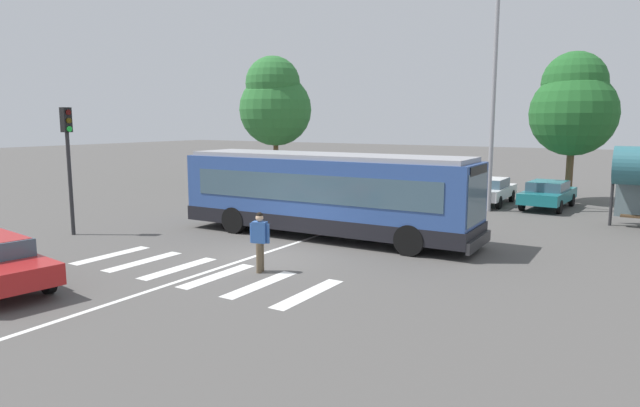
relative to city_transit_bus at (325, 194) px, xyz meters
The scene contains 15 objects.
ground_plane 3.93m from the city_transit_bus, 88.83° to the right, with size 160.00×160.00×0.00m, color #514F4C.
city_transit_bus is the anchor object (origin of this frame).
pedestrian_crossing_street 5.23m from the city_transit_bus, 79.46° to the right, with size 0.56×0.37×1.72m.
parked_car_champagne 13.99m from the city_transit_bus, 123.42° to the left, with size 1.90×4.51×1.35m.
parked_car_red 13.03m from the city_transit_bus, 113.43° to the left, with size 2.05×4.59×1.35m.
parked_car_black 12.03m from the city_transit_bus, 101.92° to the left, with size 2.10×4.60×1.35m.
parked_car_silver 11.39m from the city_transit_bus, 88.69° to the left, with size 1.88×4.50×1.35m.
parked_car_white 11.77m from the city_transit_bus, 75.61° to the left, with size 1.91×4.52×1.35m.
parked_car_teal 12.84m from the city_transit_bus, 63.38° to the left, with size 2.06×4.59×1.35m.
traffic_light_near_corner 9.62m from the city_transit_bus, 150.36° to the right, with size 0.33×0.32×4.73m.
twin_arm_street_lamp 10.83m from the city_transit_bus, 68.83° to the left, with size 5.34×0.32×10.32m.
background_tree_left 20.84m from the city_transit_bus, 131.61° to the left, with size 5.17×5.17×8.80m.
background_tree_right 15.93m from the city_transit_bus, 66.26° to the left, with size 4.34×4.34×7.77m.
crosswalk_painted_stripes 6.29m from the city_transit_bus, 95.20° to the right, with size 7.95×2.74×0.01m.
lane_center_line 2.27m from the city_transit_bus, 101.72° to the right, with size 0.16×24.00×0.01m, color silver.
Camera 1 is at (10.34, -13.52, 4.23)m, focal length 31.05 mm.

